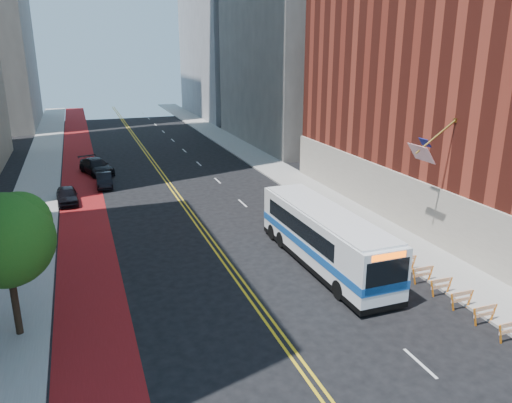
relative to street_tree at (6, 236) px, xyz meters
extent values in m
plane|color=black|center=(11.24, -6.04, -4.91)|extent=(160.00, 160.00, 0.00)
cube|color=gray|center=(-0.76, 23.96, -4.84)|extent=(4.00, 140.00, 0.15)
cube|color=gray|center=(23.24, 23.96, -4.84)|extent=(4.00, 140.00, 0.15)
cube|color=maroon|center=(3.14, 23.96, -4.91)|extent=(3.60, 140.00, 0.01)
cube|color=gold|center=(11.06, 23.96, -4.91)|extent=(0.14, 140.00, 0.01)
cube|color=gold|center=(11.42, 23.96, -4.91)|extent=(0.14, 140.00, 0.01)
cube|color=silver|center=(16.04, -8.04, -4.90)|extent=(0.14, 2.20, 0.01)
cube|color=silver|center=(16.04, -0.04, -4.90)|extent=(0.14, 2.20, 0.01)
cube|color=silver|center=(16.04, 7.96, -4.90)|extent=(0.14, 2.20, 0.01)
cube|color=silver|center=(16.04, 15.96, -4.90)|extent=(0.14, 2.20, 0.01)
cube|color=silver|center=(16.04, 23.96, -4.90)|extent=(0.14, 2.20, 0.01)
cube|color=silver|center=(16.04, 31.96, -4.90)|extent=(0.14, 2.20, 0.01)
cube|color=silver|center=(16.04, 39.96, -4.90)|extent=(0.14, 2.20, 0.01)
cube|color=silver|center=(16.04, 47.96, -4.90)|extent=(0.14, 2.20, 0.01)
cube|color=silver|center=(16.04, 55.96, -4.90)|extent=(0.14, 2.20, 0.01)
cube|color=silver|center=(16.04, 63.96, -4.90)|extent=(0.14, 2.20, 0.01)
cube|color=silver|center=(16.04, 71.96, -4.90)|extent=(0.14, 2.20, 0.01)
cube|color=silver|center=(16.04, 79.96, -4.90)|extent=(0.14, 2.20, 0.01)
cube|color=maroon|center=(33.24, 5.96, 6.09)|extent=(16.00, 36.00, 22.00)
cube|color=#9E9384|center=(25.29, 5.96, -2.91)|extent=(0.50, 36.00, 4.00)
cube|color=black|center=(25.39, -0.04, -3.81)|extent=(0.35, 2.80, 2.20)
cube|color=black|center=(25.39, 6.96, -3.81)|extent=(0.35, 2.80, 2.20)
cube|color=black|center=(25.39, 13.96, -3.81)|extent=(0.35, 2.80, 2.20)
cube|color=#A57F33|center=(25.29, 1.96, 3.59)|extent=(0.25, 0.25, 0.25)
cylinder|color=#A57F33|center=(23.94, 1.96, 2.69)|extent=(2.85, 0.12, 2.05)
cube|color=#B21419|center=(22.94, 1.96, 1.69)|extent=(0.75, 1.90, 1.05)
cube|color=navy|center=(23.49, 2.41, 2.24)|extent=(0.39, 0.85, 0.52)
cube|color=orange|center=(20.29, -8.04, -4.41)|extent=(0.32, 0.06, 0.99)
cube|color=orange|center=(20.84, -8.04, -4.01)|extent=(1.25, 0.05, 0.22)
cube|color=orange|center=(20.84, -8.04, -4.36)|extent=(1.25, 0.05, 0.18)
cube|color=orange|center=(20.29, -6.49, -4.41)|extent=(0.32, 0.06, 0.99)
cube|color=orange|center=(21.39, -6.49, -4.41)|extent=(0.32, 0.06, 0.99)
cube|color=orange|center=(20.84, -6.49, -4.01)|extent=(1.25, 0.05, 0.22)
cube|color=orange|center=(20.84, -6.49, -4.36)|extent=(1.25, 0.05, 0.18)
cube|color=orange|center=(20.29, -4.94, -4.41)|extent=(0.32, 0.06, 0.99)
cube|color=orange|center=(21.39, -4.94, -4.41)|extent=(0.32, 0.06, 0.99)
cube|color=orange|center=(20.84, -4.94, -4.01)|extent=(1.25, 0.05, 0.22)
cube|color=orange|center=(20.84, -4.94, -4.36)|extent=(1.25, 0.05, 0.18)
cube|color=orange|center=(20.29, -3.39, -4.41)|extent=(0.32, 0.06, 0.99)
cube|color=orange|center=(21.39, -3.39, -4.41)|extent=(0.32, 0.06, 0.99)
cube|color=orange|center=(20.84, -3.39, -4.01)|extent=(1.25, 0.05, 0.22)
cube|color=orange|center=(20.84, -3.39, -4.36)|extent=(1.25, 0.05, 0.18)
cube|color=orange|center=(20.29, -1.84, -4.41)|extent=(0.32, 0.06, 0.99)
cube|color=orange|center=(21.39, -1.84, -4.41)|extent=(0.32, 0.06, 0.99)
cube|color=orange|center=(20.84, -1.84, -4.01)|extent=(1.25, 0.05, 0.22)
cube|color=orange|center=(20.84, -1.84, -4.36)|extent=(1.25, 0.05, 0.18)
cube|color=orange|center=(20.29, -0.29, -4.41)|extent=(0.32, 0.06, 0.99)
cube|color=orange|center=(21.39, -0.29, -4.41)|extent=(0.32, 0.06, 0.99)
cube|color=orange|center=(20.84, -0.29, -4.01)|extent=(1.25, 0.05, 0.22)
cube|color=orange|center=(20.84, -0.29, -4.36)|extent=(1.25, 0.05, 0.18)
cube|color=orange|center=(20.29, 1.26, -4.41)|extent=(0.32, 0.06, 0.99)
cube|color=orange|center=(21.39, 1.26, -4.41)|extent=(0.32, 0.06, 0.99)
cube|color=orange|center=(20.84, 1.26, -4.01)|extent=(1.25, 0.05, 0.22)
cube|color=orange|center=(20.84, 1.26, -4.36)|extent=(1.25, 0.05, 0.18)
cube|color=orange|center=(20.29, 2.81, -4.41)|extent=(0.32, 0.06, 0.99)
cube|color=orange|center=(21.39, 2.81, -4.41)|extent=(0.32, 0.06, 0.99)
cube|color=orange|center=(20.84, 2.81, -4.01)|extent=(1.25, 0.05, 0.22)
cube|color=orange|center=(20.84, 2.81, -4.36)|extent=(1.25, 0.05, 0.18)
cylinder|color=black|center=(-0.06, -0.04, -3.16)|extent=(0.32, 0.32, 3.20)
sphere|color=#0D3E0D|center=(-0.06, -0.04, -0.16)|extent=(4.20, 4.20, 4.20)
sphere|color=#0D3E0D|center=(0.54, 0.36, 0.44)|extent=(2.80, 2.80, 2.80)
cube|color=silver|center=(16.74, 2.24, -3.02)|extent=(2.97, 12.81, 3.03)
cube|color=#134999|center=(16.74, 2.24, -3.47)|extent=(3.01, 12.85, 0.48)
cube|color=black|center=(16.73, 3.09, -2.52)|extent=(2.96, 8.98, 1.01)
cube|color=black|center=(16.84, -4.11, -2.78)|extent=(2.44, 0.15, 1.70)
cube|color=black|center=(16.64, 8.59, -2.57)|extent=(2.21, 0.14, 1.06)
cube|color=#FF5905|center=(16.84, -4.13, -1.72)|extent=(1.94, 0.12, 0.32)
cube|color=silver|center=(16.74, 2.24, -1.45)|extent=(2.82, 12.17, 0.13)
cube|color=black|center=(16.74, 2.24, -4.54)|extent=(3.00, 12.84, 0.32)
cylinder|color=black|center=(15.55, -1.87, -4.38)|extent=(0.34, 1.07, 1.06)
cylinder|color=black|center=(18.06, -1.83, -4.38)|extent=(0.34, 1.07, 1.06)
cylinder|color=black|center=(15.43, 5.79, -4.38)|extent=(0.34, 1.07, 1.06)
cylinder|color=black|center=(17.94, 5.83, -4.38)|extent=(0.34, 1.07, 1.06)
cylinder|color=black|center=(15.41, 7.32, -4.38)|extent=(0.34, 1.07, 1.06)
cylinder|color=black|center=(17.92, 7.36, -4.38)|extent=(0.34, 1.07, 1.06)
imported|color=black|center=(1.95, 20.94, -4.20)|extent=(1.91, 4.26, 1.42)
imported|color=black|center=(5.26, 25.33, -4.24)|extent=(1.46, 4.06, 1.33)
imported|color=black|center=(4.82, 30.93, -4.11)|extent=(3.87, 5.98, 1.61)
camera|label=1|loc=(3.41, -22.73, 7.88)|focal=35.00mm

